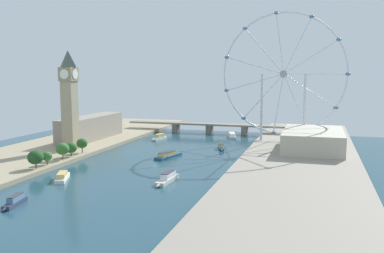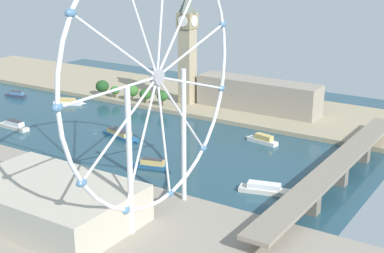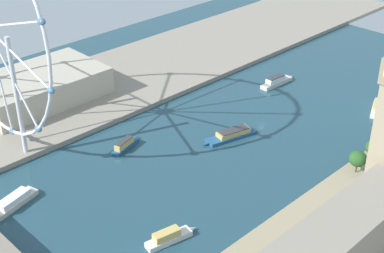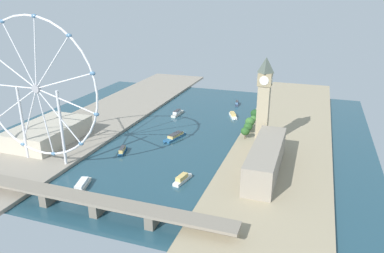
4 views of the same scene
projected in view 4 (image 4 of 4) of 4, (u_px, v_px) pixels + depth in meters
name	position (u px, v px, depth m)	size (l,w,h in m)	color
ground_plane	(185.00, 131.00, 396.42)	(381.27, 381.27, 0.00)	#234756
riverbank_left	(284.00, 141.00, 363.32)	(90.00, 520.00, 3.00)	tan
riverbank_right	(101.00, 119.00, 428.50)	(90.00, 520.00, 3.00)	gray
clock_tower	(264.00, 101.00, 336.30)	(13.26, 13.26, 84.49)	tan
parliament_block	(266.00, 159.00, 294.31)	(22.00, 94.85, 22.94)	gray
tree_row_embankment	(251.00, 121.00, 393.74)	(10.82, 70.84, 12.88)	#513823
ferris_wheel	(36.00, 90.00, 296.24)	(118.22, 3.20, 122.95)	silver
riverside_hall	(48.00, 133.00, 358.74)	(49.44, 78.56, 16.79)	#BCB29E
river_bridge	(97.00, 202.00, 242.63)	(193.27, 13.85, 11.16)	gray
tour_boat_0	(175.00, 136.00, 374.82)	(14.86, 35.21, 4.93)	#235684
tour_boat_1	(123.00, 150.00, 340.49)	(9.57, 22.80, 5.54)	#235684
tour_boat_2	(237.00, 103.00, 490.29)	(7.54, 22.28, 5.40)	#2D384C
tour_boat_3	(177.00, 113.00, 448.42)	(6.96, 30.86, 6.29)	beige
tour_boat_4	(81.00, 186.00, 276.47)	(13.99, 33.14, 5.26)	beige
tour_boat_5	(183.00, 179.00, 287.48)	(9.25, 25.17, 5.94)	white
tour_boat_6	(233.00, 115.00, 440.35)	(14.75, 26.48, 5.09)	white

